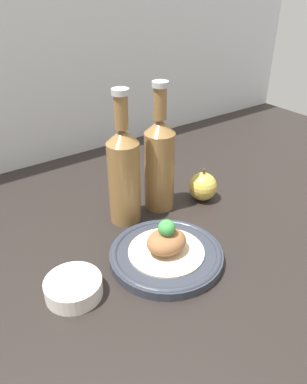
{
  "coord_description": "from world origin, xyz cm",
  "views": [
    {
      "loc": [
        -45.41,
        -51.47,
        50.62
      ],
      "look_at": [
        -6.3,
        3.16,
        10.78
      ],
      "focal_mm": 35.0,
      "sensor_mm": 36.0,
      "label": 1
    }
  ],
  "objects_px": {
    "plate": "(166,255)",
    "cider_bottle_right": "(160,162)",
    "cider_bottle_left": "(124,173)",
    "apple": "(203,186)",
    "dipping_bowl": "(74,287)",
    "plated_food": "(166,243)"
  },
  "relations": [
    {
      "from": "plate",
      "to": "cider_bottle_left",
      "type": "relative_size",
      "value": 0.74
    },
    {
      "from": "plated_food",
      "to": "apple",
      "type": "relative_size",
      "value": 1.79
    },
    {
      "from": "plate",
      "to": "cider_bottle_left",
      "type": "distance_m",
      "value": 0.2
    },
    {
      "from": "cider_bottle_left",
      "to": "apple",
      "type": "relative_size",
      "value": 3.6
    },
    {
      "from": "plated_food",
      "to": "dipping_bowl",
      "type": "distance_m",
      "value": 0.2
    },
    {
      "from": "plate",
      "to": "apple",
      "type": "bearing_deg",
      "value": 31.55
    },
    {
      "from": "plated_food",
      "to": "apple",
      "type": "height_order",
      "value": "plated_food"
    },
    {
      "from": "plate",
      "to": "dipping_bowl",
      "type": "xyz_separation_m",
      "value": [
        -0.19,
        0.02,
        0.0
      ]
    },
    {
      "from": "apple",
      "to": "dipping_bowl",
      "type": "xyz_separation_m",
      "value": [
        -0.41,
        -0.11,
        -0.02
      ]
    },
    {
      "from": "plated_food",
      "to": "dipping_bowl",
      "type": "xyz_separation_m",
      "value": [
        -0.19,
        0.02,
        -0.03
      ]
    },
    {
      "from": "plated_food",
      "to": "cider_bottle_left",
      "type": "distance_m",
      "value": 0.19
    },
    {
      "from": "cider_bottle_right",
      "to": "dipping_bowl",
      "type": "distance_m",
      "value": 0.35
    },
    {
      "from": "cider_bottle_right",
      "to": "apple",
      "type": "relative_size",
      "value": 3.6
    },
    {
      "from": "dipping_bowl",
      "to": "cider_bottle_left",
      "type": "bearing_deg",
      "value": 36.44
    },
    {
      "from": "cider_bottle_left",
      "to": "plated_food",
      "type": "bearing_deg",
      "value": -93.58
    },
    {
      "from": "cider_bottle_left",
      "to": "apple",
      "type": "height_order",
      "value": "cider_bottle_left"
    },
    {
      "from": "dipping_bowl",
      "to": "apple",
      "type": "bearing_deg",
      "value": 15.36
    },
    {
      "from": "plate",
      "to": "cider_bottle_right",
      "type": "xyz_separation_m",
      "value": [
        0.11,
        0.17,
        0.11
      ]
    },
    {
      "from": "cider_bottle_left",
      "to": "dipping_bowl",
      "type": "height_order",
      "value": "cider_bottle_left"
    },
    {
      "from": "cider_bottle_left",
      "to": "apple",
      "type": "bearing_deg",
      "value": -10.28
    },
    {
      "from": "cider_bottle_left",
      "to": "cider_bottle_right",
      "type": "xyz_separation_m",
      "value": [
        0.1,
        0.0,
        0.0
      ]
    },
    {
      "from": "cider_bottle_left",
      "to": "cider_bottle_right",
      "type": "height_order",
      "value": "same"
    }
  ]
}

